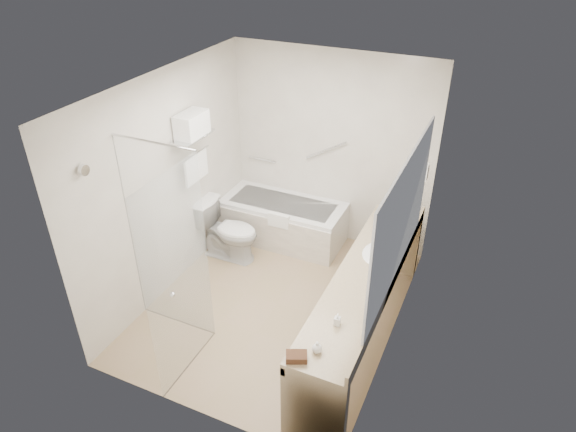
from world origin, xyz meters
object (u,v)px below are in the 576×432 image
at_px(vanity_counter, 364,292).
at_px(toilet, 229,231).
at_px(bathtub, 283,221).
at_px(water_bottle_left, 396,206).
at_px(amenity_basket, 297,357).

distance_m(vanity_counter, toilet, 2.12).
relative_size(bathtub, vanity_counter, 0.59).
bearing_deg(toilet, bathtub, -35.56).
bearing_deg(water_bottle_left, bathtub, 174.31).
relative_size(vanity_counter, amenity_basket, 16.23).
bearing_deg(toilet, amenity_basket, -138.77).
bearing_deg(water_bottle_left, toilet, -165.50).
distance_m(toilet, amenity_basket, 2.73).
distance_m(bathtub, vanity_counter, 2.09).
xyz_separation_m(toilet, water_bottle_left, (1.94, 0.50, 0.56)).
bearing_deg(amenity_basket, bathtub, 117.00).
distance_m(vanity_counter, amenity_basket, 1.28).
relative_size(toilet, water_bottle_left, 3.73).
height_order(amenity_basket, water_bottle_left, water_bottle_left).
bearing_deg(vanity_counter, amenity_basket, -98.15).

